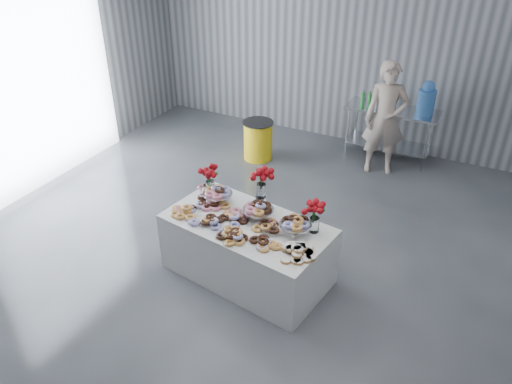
# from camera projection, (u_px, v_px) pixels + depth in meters

# --- Properties ---
(ground) EXTENTS (9.00, 9.00, 0.00)m
(ground) POSITION_uv_depth(u_px,v_px,m) (240.00, 288.00, 5.83)
(ground) COLOR #34363B
(ground) RESTS_ON ground
(room_walls) EXTENTS (8.04, 9.04, 4.02)m
(room_walls) POSITION_uv_depth(u_px,v_px,m) (213.00, 60.00, 4.62)
(room_walls) COLOR gray
(room_walls) RESTS_ON ground
(display_table) EXTENTS (2.03, 1.28, 0.75)m
(display_table) POSITION_uv_depth(u_px,v_px,m) (247.00, 249.00, 5.86)
(display_table) COLOR silver
(display_table) RESTS_ON ground
(prep_table) EXTENTS (1.50, 0.60, 0.90)m
(prep_table) POSITION_uv_depth(u_px,v_px,m) (390.00, 124.00, 8.38)
(prep_table) COLOR silver
(prep_table) RESTS_ON ground
(donut_mounds) EXTENTS (1.91, 1.06, 0.09)m
(donut_mounds) POSITION_uv_depth(u_px,v_px,m) (245.00, 222.00, 5.61)
(donut_mounds) COLOR #C88549
(donut_mounds) RESTS_ON display_table
(cake_stand_left) EXTENTS (0.36, 0.36, 0.17)m
(cake_stand_left) POSITION_uv_depth(u_px,v_px,m) (218.00, 192.00, 5.98)
(cake_stand_left) COLOR silver
(cake_stand_left) RESTS_ON display_table
(cake_stand_mid) EXTENTS (0.36, 0.36, 0.17)m
(cake_stand_mid) POSITION_uv_depth(u_px,v_px,m) (258.00, 208.00, 5.68)
(cake_stand_mid) COLOR silver
(cake_stand_mid) RESTS_ON display_table
(cake_stand_right) EXTENTS (0.36, 0.36, 0.17)m
(cake_stand_right) POSITION_uv_depth(u_px,v_px,m) (296.00, 223.00, 5.43)
(cake_stand_right) COLOR silver
(cake_stand_right) RESTS_ON display_table
(danish_pile) EXTENTS (0.48, 0.48, 0.11)m
(danish_pile) POSITION_uv_depth(u_px,v_px,m) (296.00, 249.00, 5.16)
(danish_pile) COLOR silver
(danish_pile) RESTS_ON display_table
(bouquet_left) EXTENTS (0.26, 0.26, 0.42)m
(bouquet_left) POSITION_uv_depth(u_px,v_px,m) (210.00, 173.00, 6.06)
(bouquet_left) COLOR white
(bouquet_left) RESTS_ON display_table
(bouquet_right) EXTENTS (0.26, 0.26, 0.42)m
(bouquet_right) POSITION_uv_depth(u_px,v_px,m) (315.00, 209.00, 5.37)
(bouquet_right) COLOR white
(bouquet_right) RESTS_ON display_table
(bouquet_center) EXTENTS (0.26, 0.26, 0.57)m
(bouquet_center) POSITION_uv_depth(u_px,v_px,m) (261.00, 180.00, 5.74)
(bouquet_center) COLOR silver
(bouquet_center) RESTS_ON display_table
(water_jug) EXTENTS (0.28, 0.28, 0.55)m
(water_jug) POSITION_uv_depth(u_px,v_px,m) (426.00, 99.00, 7.91)
(water_jug) COLOR #4083DA
(water_jug) RESTS_ON prep_table
(drink_bottles) EXTENTS (0.54, 0.08, 0.27)m
(drink_bottles) POSITION_uv_depth(u_px,v_px,m) (373.00, 100.00, 8.21)
(drink_bottles) COLOR #268C33
(drink_bottles) RESTS_ON prep_table
(person) EXTENTS (0.77, 0.63, 1.82)m
(person) POSITION_uv_depth(u_px,v_px,m) (385.00, 119.00, 7.84)
(person) COLOR #CC8C93
(person) RESTS_ON ground
(trash_barrel) EXTENTS (0.53, 0.53, 0.68)m
(trash_barrel) POSITION_uv_depth(u_px,v_px,m) (258.00, 140.00, 8.50)
(trash_barrel) COLOR yellow
(trash_barrel) RESTS_ON ground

